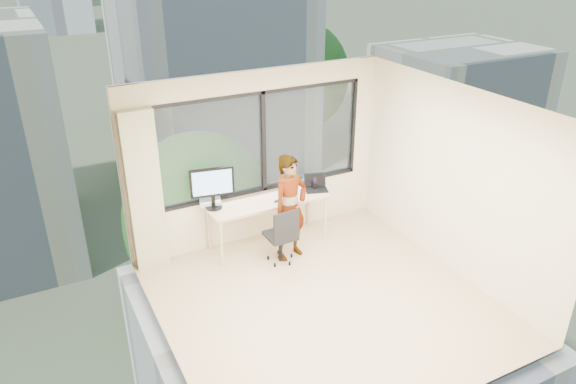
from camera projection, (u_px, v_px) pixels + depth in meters
floor at (324, 302)px, 7.01m from camera, size 4.00×4.00×0.01m
ceiling at (330, 107)px, 5.89m from camera, size 4.00×4.00×0.01m
wall_front at (442, 305)px, 4.85m from camera, size 4.00×0.01×2.60m
wall_left at (161, 254)px, 5.62m from camera, size 0.01×4.00×2.60m
wall_right at (455, 181)px, 7.28m from camera, size 0.01×4.00×2.60m
window_wall at (260, 142)px, 7.98m from camera, size 3.30×0.16×1.55m
curtain at (145, 192)px, 7.31m from camera, size 0.45×0.14×2.30m
desk at (268, 222)px, 8.18m from camera, size 1.80×0.60×0.75m
chair at (280, 234)px, 7.71m from camera, size 0.46×0.46×0.89m
person at (290, 208)px, 7.69m from camera, size 0.65×0.51×1.58m
monitor at (212, 188)px, 7.64m from camera, size 0.64×0.24×0.62m
game_console at (210, 201)px, 7.87m from camera, size 0.36×0.33×0.07m
laptop at (316, 184)px, 8.26m from camera, size 0.43×0.44×0.22m
cellphone at (277, 201)px, 7.96m from camera, size 0.11×0.08×0.01m
pen_cup at (315, 186)px, 8.32m from camera, size 0.09×0.09×0.09m
handbag at (309, 179)px, 8.44m from camera, size 0.29×0.20×0.20m
exterior_ground at (16, 34)px, 109.20m from camera, size 400.00×400.00×0.04m
near_bldg_b at (211, 71)px, 45.02m from camera, size 14.00×13.00×16.00m
near_bldg_c at (456, 108)px, 45.77m from camera, size 12.00×10.00×10.00m
tree_b at (203, 238)px, 27.19m from camera, size 7.60×7.60×9.00m
tree_c at (305, 87)px, 52.07m from camera, size 8.40×8.40×10.00m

